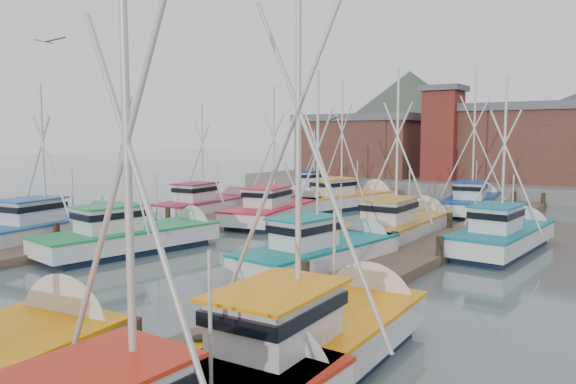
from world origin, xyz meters
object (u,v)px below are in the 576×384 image
Objects in this scene: boat_8 at (279,210)px; boat_4 at (140,237)px; boat_12 at (348,199)px; lookout_tower at (443,132)px.

boat_4 is at bearing -100.64° from boat_8.
lookout_tower is at bearing 93.54° from boat_12.
lookout_tower is 0.84× the size of boat_12.
lookout_tower is 0.84× the size of boat_8.
lookout_tower is 33.64m from boat_4.
boat_4 is (-2.27, -33.21, -4.87)m from lookout_tower.
boat_12 is (0.58, 7.79, 0.00)m from boat_8.
boat_12 reaches higher than boat_8.
boat_12 is at bearing -97.67° from lookout_tower.
boat_4 is 0.93× the size of boat_8.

